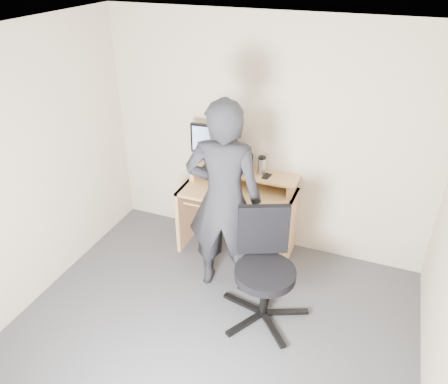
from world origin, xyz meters
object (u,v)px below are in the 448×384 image
Objects in this scene: desk at (240,204)px; person at (224,200)px; monitor at (214,142)px; office_chair at (264,263)px.

desk is 0.78m from person.
person is at bearing -83.99° from desk.
monitor is (-0.32, 0.06, 0.65)m from desk.
desk is at bearing -93.01° from person.
office_chair reaches higher than desk.
monitor is 0.84m from person.
office_chair is at bearing -53.18° from monitor.
person reaches higher than office_chair.
person reaches higher than monitor.
office_chair is 0.67m from person.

